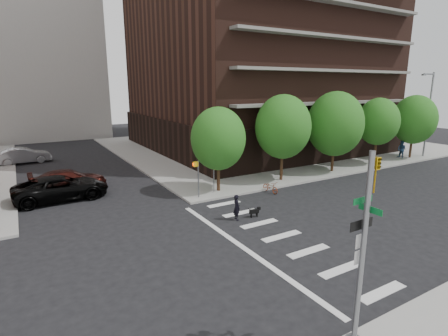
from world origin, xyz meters
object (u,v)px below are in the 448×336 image
traffic_signal (361,270)px  parked_car_black (61,188)px  parked_car_maroon (69,180)px  parked_car_silver (23,156)px  pedestrian_far (402,149)px  dog_walker (237,207)px  scooter (270,187)px

traffic_signal → parked_car_black: (-5.78, 20.05, -1.84)m
parked_car_maroon → parked_car_silver: (-2.70, 12.41, 0.04)m
parked_car_maroon → pedestrian_far: size_ratio=2.93×
parked_car_black → parked_car_silver: 14.80m
parked_car_black → parked_car_silver: bearing=5.9°
parked_car_black → dog_walker: 12.62m
scooter → dog_walker: (-5.12, -3.31, 0.36)m
parked_car_black → scooter: size_ratio=3.83×
parked_car_maroon → parked_car_silver: 12.70m
parked_car_silver → pedestrian_far: pedestrian_far is taller
parked_car_black → parked_car_silver: parked_car_black is taller
parked_car_black → dog_walker: size_ratio=3.96×
traffic_signal → parked_car_silver: size_ratio=1.19×
parked_car_silver → traffic_signal: bearing=-171.8°
parked_car_maroon → traffic_signal: bearing=-167.8°
parked_car_maroon → pedestrian_far: pedestrian_far is taller
scooter → pedestrian_far: 19.79m
scooter → pedestrian_far: pedestrian_far is taller
parked_car_silver → parked_car_maroon: bearing=-172.1°
parked_car_black → dog_walker: (8.45, -9.37, -0.08)m
parked_car_silver → scooter: size_ratio=3.12×
parked_car_silver → scooter: (15.52, -20.72, -0.41)m
parked_car_silver → dog_walker: size_ratio=3.23×
pedestrian_far → parked_car_maroon: bearing=-97.0°
parked_car_maroon → parked_car_silver: parked_car_silver is taller
traffic_signal → scooter: traffic_signal is taller
scooter → parked_car_black: bearing=153.5°
scooter → dog_walker: size_ratio=1.03×
parked_car_silver → parked_car_black: bearing=-176.8°
traffic_signal → parked_car_maroon: (-5.03, 22.30, -1.91)m
traffic_signal → parked_car_silver: traffic_signal is taller
parked_car_silver → dog_walker: 26.19m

